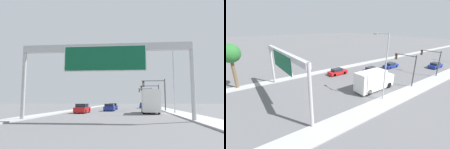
# 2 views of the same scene
# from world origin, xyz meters

# --- Properties ---
(median_strip_left) EXTENTS (2.00, 120.00, 0.15)m
(median_strip_left) POSITION_xyz_m (-9.00, 60.00, 0.07)
(median_strip_left) COLOR #A7A7A7
(median_strip_left) RESTS_ON ground
(sign_gantry) EXTENTS (16.79, 0.73, 7.40)m
(sign_gantry) POSITION_xyz_m (0.00, 17.89, 6.14)
(sign_gantry) COLOR #B2B2B7
(sign_gantry) RESTS_ON ground
(car_mid_left) EXTENTS (1.87, 4.50, 1.45)m
(car_mid_left) POSITION_xyz_m (5.25, 55.19, 0.68)
(car_mid_left) COLOR navy
(car_mid_left) RESTS_ON ground
(car_near_center) EXTENTS (1.87, 4.40, 1.36)m
(car_near_center) POSITION_xyz_m (-1.75, 38.45, 0.65)
(car_near_center) COLOR navy
(car_near_center) RESTS_ON ground
(car_far_left) EXTENTS (1.75, 4.48, 1.45)m
(car_far_left) POSITION_xyz_m (-5.25, 31.02, 0.69)
(car_far_left) COLOR red
(car_far_left) RESTS_ON ground
(car_near_left) EXTENTS (1.82, 4.39, 1.36)m
(car_near_left) POSITION_xyz_m (-1.75, 45.83, 0.65)
(car_near_left) COLOR navy
(car_near_left) RESTS_ON ground
(truck_box_primary) EXTENTS (2.44, 7.72, 3.48)m
(truck_box_primary) POSITION_xyz_m (5.25, 31.17, 1.76)
(truck_box_primary) COLOR white
(truck_box_primary) RESTS_ON ground
(traffic_light_near_intersection) EXTENTS (4.34, 0.32, 5.87)m
(traffic_light_near_intersection) POSITION_xyz_m (7.09, 38.00, 3.98)
(traffic_light_near_intersection) COLOR #3D3D3F
(traffic_light_near_intersection) RESTS_ON ground
(traffic_light_mid_block) EXTENTS (4.35, 0.32, 5.60)m
(traffic_light_mid_block) POSITION_xyz_m (7.05, 48.00, 3.80)
(traffic_light_mid_block) COLOR #3D3D3F
(traffic_light_mid_block) RESTS_ON ground
(palm_tree_foreground) EXTENTS (3.22, 3.22, 7.93)m
(palm_tree_foreground) POSITION_xyz_m (-9.46, 11.90, 6.17)
(palm_tree_foreground) COLOR brown
(palm_tree_foreground) RESTS_ON ground
(street_lamp_right) EXTENTS (2.69, 0.28, 9.88)m
(street_lamp_right) POSITION_xyz_m (8.30, 29.56, 5.76)
(street_lamp_right) COLOR #B2B2B7
(street_lamp_right) RESTS_ON ground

